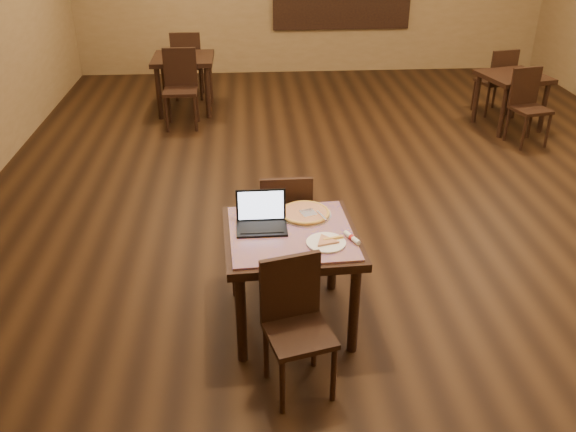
{
  "coord_description": "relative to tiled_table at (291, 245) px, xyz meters",
  "views": [
    {
      "loc": [
        -1.16,
        -5.71,
        2.84
      ],
      "look_at": [
        -0.9,
        -2.01,
        0.85
      ],
      "focal_mm": 38.0,
      "sensor_mm": 36.0,
      "label": 1
    }
  ],
  "objects": [
    {
      "name": "ground",
      "position": [
        0.89,
        2.08,
        -0.66
      ],
      "size": [
        10.0,
        10.0,
        0.0
      ],
      "primitive_type": "plane",
      "color": "black",
      "rests_on": "ground"
    },
    {
      "name": "tiled_table",
      "position": [
        0.0,
        0.0,
        0.0
      ],
      "size": [
        0.97,
        0.97,
        0.76
      ],
      "rotation": [
        0.0,
        0.0,
        0.05
      ],
      "color": "black",
      "rests_on": "ground"
    },
    {
      "name": "chair_main_near",
      "position": [
        -0.02,
        -0.62,
        -0.15
      ],
      "size": [
        0.47,
        0.47,
        0.9
      ],
      "rotation": [
        0.0,
        0.0,
        0.26
      ],
      "color": "black",
      "rests_on": "ground"
    },
    {
      "name": "chair_main_far",
      "position": [
        0.0,
        0.62,
        -0.14
      ],
      "size": [
        0.41,
        0.41,
        0.93
      ],
      "rotation": [
        0.0,
        0.0,
        3.16
      ],
      "color": "black",
      "rests_on": "ground"
    },
    {
      "name": "laptop",
      "position": [
        -0.2,
        0.11,
        0.17
      ],
      "size": [
        0.35,
        0.27,
        0.24
      ],
      "rotation": [
        0.0,
        0.0,
        0.01
      ],
      "color": "black",
      "rests_on": "tiled_table"
    },
    {
      "name": "plate",
      "position": [
        0.22,
        -0.18,
        0.11
      ],
      "size": [
        0.27,
        0.27,
        0.01
      ],
      "primitive_type": "cylinder",
      "color": "white",
      "rests_on": "tiled_table"
    },
    {
      "name": "pizza_slice",
      "position": [
        0.22,
        -0.18,
        0.13
      ],
      "size": [
        0.22,
        0.22,
        0.02
      ],
      "primitive_type": null,
      "rotation": [
        0.0,
        0.0,
        0.26
      ],
      "color": "#D2BE8C",
      "rests_on": "plate"
    },
    {
      "name": "pizza_pan",
      "position": [
        0.12,
        0.24,
        0.11
      ],
      "size": [
        0.38,
        0.38,
        0.01
      ],
      "primitive_type": "cylinder",
      "color": "silver",
      "rests_on": "tiled_table"
    },
    {
      "name": "pizza_whole",
      "position": [
        0.12,
        0.24,
        0.12
      ],
      "size": [
        0.36,
        0.36,
        0.03
      ],
      "color": "#D2BE8C",
      "rests_on": "pizza_pan"
    },
    {
      "name": "spatula",
      "position": [
        0.14,
        0.22,
        0.13
      ],
      "size": [
        0.18,
        0.28,
        0.01
      ],
      "primitive_type": "cube",
      "rotation": [
        0.0,
        0.0,
        0.33
      ],
      "color": "silver",
      "rests_on": "pizza_whole"
    },
    {
      "name": "napkin_roll",
      "position": [
        0.4,
        -0.14,
        0.12
      ],
      "size": [
        0.1,
        0.16,
        0.04
      ],
      "rotation": [
        0.0,
        0.0,
        0.43
      ],
      "color": "white",
      "rests_on": "tiled_table"
    },
    {
      "name": "other_table_a",
      "position": [
        3.22,
        4.01,
        -0.06
      ],
      "size": [
        0.92,
        0.92,
        0.72
      ],
      "rotation": [
        0.0,
        0.0,
        0.22
      ],
      "color": "black",
      "rests_on": "ground"
    },
    {
      "name": "other_table_a_chair_near",
      "position": [
        3.2,
        3.46,
        -0.13
      ],
      "size": [
        0.48,
        0.48,
        0.93
      ],
      "rotation": [
        0.0,
        0.0,
        0.22
      ],
      "color": "black",
      "rests_on": "ground"
    },
    {
      "name": "other_table_a_chair_far",
      "position": [
        3.24,
        4.55,
        -0.13
      ],
      "size": [
        0.48,
        0.48,
        0.93
      ],
      "rotation": [
        0.0,
        0.0,
        3.36
      ],
      "color": "black",
      "rests_on": "ground"
    },
    {
      "name": "other_table_b",
      "position": [
        -1.15,
        5.01,
        -0.01
      ],
      "size": [
        0.84,
        0.84,
        0.79
      ],
      "rotation": [
        0.0,
        0.0,
        -0.0
      ],
      "color": "black",
      "rests_on": "ground"
    },
    {
      "name": "other_table_b_chair_near",
      "position": [
        -1.15,
        4.42,
        -0.09
      ],
      "size": [
        0.44,
        0.44,
        1.02
      ],
      "rotation": [
        0.0,
        0.0,
        -0.0
      ],
      "color": "black",
      "rests_on": "ground"
    },
    {
      "name": "other_table_b_chair_far",
      "position": [
        -1.15,
        5.6,
        -0.09
      ],
      "size": [
        0.44,
        0.44,
        1.02
      ],
      "rotation": [
        0.0,
        0.0,
        3.14
      ],
      "color": "black",
      "rests_on": "ground"
    }
  ]
}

